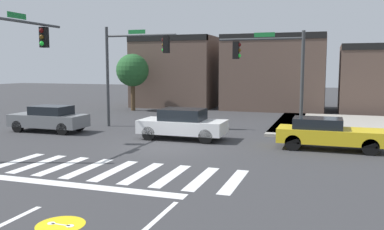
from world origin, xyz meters
name	(u,v)px	position (x,y,z in m)	size (l,w,h in m)	color
ground_plane	(163,147)	(0.00, 0.00, 0.00)	(120.00, 120.00, 0.00)	#353538
crosswalk_near	(114,171)	(0.00, -4.50, 0.00)	(9.14, 3.00, 0.01)	silver
bike_detector_marking	(61,225)	(1.30, -9.36, 0.00)	(1.15, 1.15, 0.01)	yellow
curb_corner_northeast	(350,126)	(8.49, 9.42, 0.07)	(10.00, 10.60, 0.15)	#9E998E
storefront_row	(278,74)	(2.94, 18.94, 3.05)	(26.93, 6.43, 6.40)	brown
traffic_signal_northwest	(132,59)	(-4.13, 5.19, 4.12)	(4.60, 0.32, 6.09)	#383A3D
traffic_signal_southwest	(9,54)	(-5.58, -3.18, 4.22)	(0.32, 5.33, 6.15)	#383A3D
traffic_signal_northeast	(272,64)	(4.22, 5.02, 3.84)	(4.56, 0.32, 5.54)	#383A3D
car_gray	(49,119)	(-7.87, 2.17, 0.76)	(4.38, 1.75, 1.48)	slate
car_yellow	(328,133)	(7.19, 1.86, 0.73)	(4.62, 1.70, 1.40)	gold
car_white	(183,124)	(0.15, 2.29, 0.79)	(4.38, 1.91, 1.56)	white
roadside_tree	(133,71)	(-8.50, 14.00, 3.37)	(2.73, 2.73, 4.77)	#4C3823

